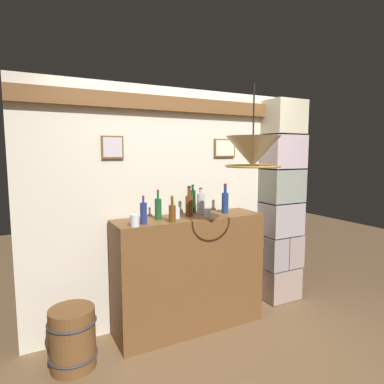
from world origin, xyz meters
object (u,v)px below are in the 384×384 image
Objects in this scene: liquor_bottle_amaro at (172,213)px; glass_tumbler_highball at (207,213)px; liquor_bottle_vodka at (225,202)px; liquor_bottle_tequila at (143,213)px; liquor_bottle_sherry at (189,205)px; liquor_bottle_bourbon at (201,203)px; liquor_bottle_gin at (193,201)px; pendant_lamp at (253,152)px; glass_tumbler_shot at (135,220)px; glass_tumbler_rocks at (176,213)px; wooden_barrel at (73,338)px; liquor_bottle_rum at (158,208)px.

liquor_bottle_amaro is 0.40m from glass_tumbler_highball.
liquor_bottle_tequila is at bearing -172.50° from liquor_bottle_vodka.
liquor_bottle_vodka reaches higher than glass_tumbler_highball.
liquor_bottle_amaro is at bearing -173.39° from glass_tumbler_highball.
liquor_bottle_sherry is 1.10× the size of liquor_bottle_bourbon.
liquor_bottle_gin is 0.47× the size of pendant_lamp.
liquor_bottle_bourbon is 0.43× the size of pendant_lamp.
glass_tumbler_shot reaches higher than glass_tumbler_highball.
glass_tumbler_highball is at bearing -18.30° from glass_tumbler_rocks.
liquor_bottle_sherry is 3.37× the size of glass_tumbler_highball.
liquor_bottle_tequila reaches higher than glass_tumbler_highball.
liquor_bottle_amaro is at bearing -126.60° from glass_tumbler_rocks.
liquor_bottle_bourbon is 0.53× the size of wooden_barrel.
glass_tumbler_shot is at bearing -155.31° from liquor_bottle_gin.
glass_tumbler_highball is 0.76m from glass_tumbler_shot.
glass_tumbler_shot is at bearing -149.39° from liquor_bottle_tequila.
glass_tumbler_highball is 0.17× the size of wooden_barrel.
liquor_bottle_sherry reaches higher than liquor_bottle_rum.
liquor_bottle_sherry is at bearing -129.76° from liquor_bottle_gin.
liquor_bottle_rum is at bearing 165.47° from glass_tumbler_highball.
liquor_bottle_amaro is 0.18m from glass_tumbler_rocks.
wooden_barrel is (-1.57, -0.14, -1.01)m from liquor_bottle_vodka.
liquor_bottle_vodka is 0.70m from liquor_bottle_amaro.
liquor_bottle_rum is 3.19× the size of glass_tumbler_highball.
glass_tumbler_shot is (-0.78, -0.25, -0.06)m from liquor_bottle_bourbon.
liquor_bottle_sherry reaches higher than glass_tumbler_shot.
liquor_bottle_rum is 0.18m from liquor_bottle_amaro.
liquor_bottle_amaro reaches higher than wooden_barrel.
liquor_bottle_vodka is at bearing 22.55° from glass_tumbler_highball.
liquor_bottle_amaro is 0.48× the size of wooden_barrel.
liquor_bottle_amaro is (-0.27, -0.19, -0.03)m from liquor_bottle_sherry.
liquor_bottle_bourbon is at bearing 16.03° from liquor_bottle_sherry.
liquor_bottle_tequila reaches higher than glass_tumbler_rocks.
liquor_bottle_rum is at bearing 172.00° from glass_tumbler_rocks.
glass_tumbler_shot is 1.14m from pendant_lamp.
liquor_bottle_sherry is 2.86× the size of glass_tumbler_shot.
glass_tumbler_rocks is (0.36, 0.10, -0.05)m from liquor_bottle_tequila.
glass_tumbler_highball is 0.14× the size of pendant_lamp.
wooden_barrel is at bearing 150.77° from pendant_lamp.
glass_tumbler_rocks is 0.49m from glass_tumbler_shot.
pendant_lamp reaches higher than liquor_bottle_gin.
liquor_bottle_gin is at bearing 32.95° from glass_tumbler_rocks.
glass_tumbler_highball is (0.02, -0.27, -0.08)m from liquor_bottle_gin.
liquor_bottle_sherry is at bearing 8.01° from wooden_barrel.
liquor_bottle_gin is at bearing 24.69° from glass_tumbler_shot.
liquor_bottle_bourbon reaches higher than glass_tumbler_highball.
liquor_bottle_vodka is 1.14× the size of liquor_bottle_bourbon.
pendant_lamp reaches higher than liquor_bottle_vodka.
glass_tumbler_highball is (0.13, -0.14, -0.07)m from liquor_bottle_sherry.
liquor_bottle_gin is 0.28m from glass_tumbler_highball.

